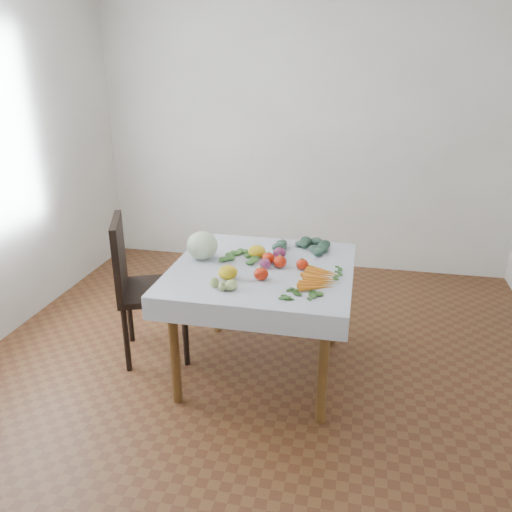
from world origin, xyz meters
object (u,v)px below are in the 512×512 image
at_px(table, 262,282).
at_px(heirloom_back, 257,251).
at_px(chair, 139,280).
at_px(carrot_bunch, 320,278).
at_px(cabbage, 202,246).

distance_m(table, heirloom_back, 0.22).
xyz_separation_m(chair, heirloom_back, (0.79, 0.14, 0.22)).
distance_m(chair, heirloom_back, 0.83).
bearing_deg(carrot_bunch, table, 159.70).
distance_m(table, carrot_bunch, 0.42).
bearing_deg(cabbage, carrot_bunch, -14.16).
bearing_deg(chair, table, -1.54).
relative_size(chair, carrot_bunch, 2.73).
bearing_deg(chair, cabbage, 4.58).
height_order(chair, cabbage, chair).
height_order(heirloom_back, carrot_bunch, heirloom_back).
bearing_deg(heirloom_back, chair, -170.29).
bearing_deg(chair, heirloom_back, 9.71).
distance_m(heirloom_back, carrot_bunch, 0.53).
relative_size(cabbage, carrot_bunch, 0.55).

